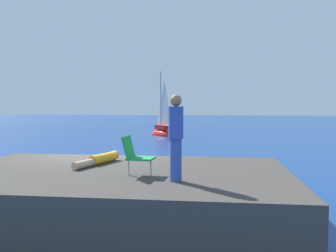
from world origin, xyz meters
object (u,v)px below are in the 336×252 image
(person_sunbather, at_px, (100,159))
(beach_chair, at_px, (135,154))
(sailboat_near, at_px, (163,132))
(person_standing, at_px, (176,135))

(person_sunbather, relative_size, beach_chair, 2.16)
(sailboat_near, distance_m, person_sunbather, 20.80)
(sailboat_near, xyz_separation_m, person_standing, (3.96, -22.40, 1.60))
(person_sunbather, distance_m, person_standing, 2.79)
(sailboat_near, xyz_separation_m, person_sunbather, (1.88, -20.70, 0.85))
(person_standing, bearing_deg, sailboat_near, 37.46)
(beach_chair, bearing_deg, sailboat_near, 101.13)
(person_sunbather, height_order, person_standing, person_standing)
(person_sunbather, xyz_separation_m, beach_chair, (1.19, -1.27, 0.33))
(sailboat_near, bearing_deg, person_standing, 145.73)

